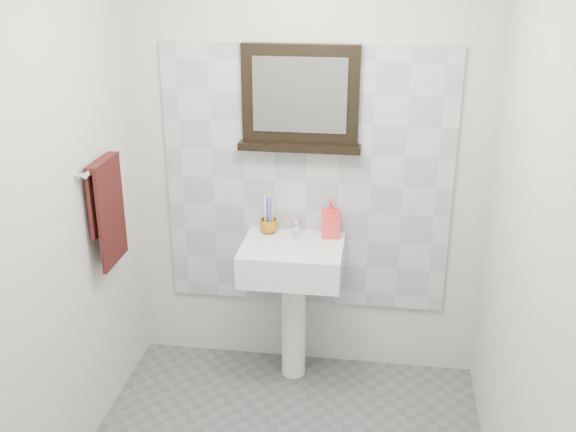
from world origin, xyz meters
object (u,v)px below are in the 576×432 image
object	(u,v)px
soap_dispenser	(331,218)
hand_towel	(107,204)
pedestal_sink	(293,274)
toothbrush_cup	(269,226)
framed_mirror	(300,101)

from	to	relation	value
soap_dispenser	hand_towel	xyz separation A→B (m)	(-1.09, -0.47, 0.20)
pedestal_sink	hand_towel	bearing A→B (deg)	-159.64
pedestal_sink	soap_dispenser	size ratio (longest dim) A/B	4.40
soap_dispenser	hand_towel	bearing A→B (deg)	-165.24
pedestal_sink	hand_towel	size ratio (longest dim) A/B	1.75
toothbrush_cup	framed_mirror	size ratio (longest dim) A/B	0.16
framed_mirror	soap_dispenser	bearing A→B (deg)	-15.50
pedestal_sink	hand_towel	world-z (taller)	hand_towel
toothbrush_cup	soap_dispenser	size ratio (longest dim) A/B	0.48
toothbrush_cup	soap_dispenser	bearing A→B (deg)	-0.05
toothbrush_cup	hand_towel	distance (m)	0.91
toothbrush_cup	framed_mirror	xyz separation A→B (m)	(0.17, 0.05, 0.71)
pedestal_sink	framed_mirror	world-z (taller)	framed_mirror
soap_dispenser	hand_towel	size ratio (longest dim) A/B	0.40
framed_mirror	hand_towel	distance (m)	1.13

